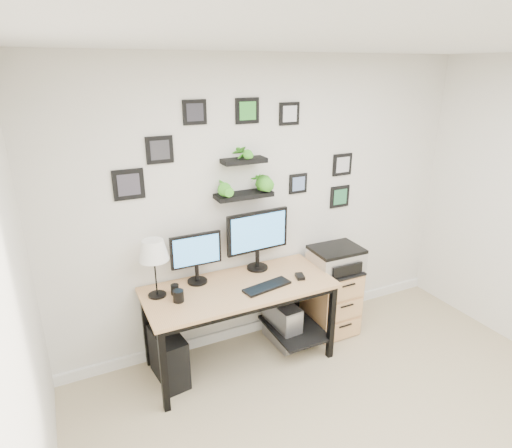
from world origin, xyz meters
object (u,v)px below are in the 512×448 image
table_lamp (153,252)px  pc_tower_grey (282,323)px  file_cabinet (330,298)px  printer (336,258)px  desk (242,296)px  mug (178,296)px  pc_tower_black (169,357)px  monitor_left (196,255)px  monitor_right (258,235)px

table_lamp → pc_tower_grey: bearing=-3.2°
file_cabinet → printer: 0.44m
desk → printer: bearing=1.3°
mug → pc_tower_grey: size_ratio=0.22×
table_lamp → pc_tower_black: bearing=-74.8°
mug → printer: bearing=3.0°
pc_tower_black → pc_tower_grey: size_ratio=1.00×
table_lamp → pc_tower_grey: table_lamp is taller
mug → pc_tower_black: mug is taller
printer → monitor_left: bearing=173.4°
monitor_right → pc_tower_grey: monitor_right is taller
desk → pc_tower_grey: bearing=5.4°
monitor_left → file_cabinet: size_ratio=0.66×
monitor_right → monitor_left: bearing=-178.5°
desk → monitor_left: (-0.33, 0.18, 0.38)m
monitor_left → monitor_right: (0.58, 0.02, 0.07)m
pc_tower_grey → printer: size_ratio=0.93×
desk → table_lamp: bearing=171.6°
monitor_left → mug: bearing=-134.7°
monitor_left → table_lamp: 0.39m
mug → pc_tower_grey: mug is taller
monitor_right → file_cabinet: size_ratio=0.89×
printer → file_cabinet: bearing=108.6°
pc_tower_black → file_cabinet: file_cabinet is taller
table_lamp → printer: (1.69, -0.08, -0.36)m
desk → monitor_left: monitor_left is taller
mug → pc_tower_grey: bearing=5.7°
desk → file_cabinet: 1.02m
desk → mug: (-0.57, -0.06, 0.17)m
pc_tower_grey → file_cabinet: file_cabinet is taller
mug → pc_tower_black: 0.59m
mug → printer: printer is taller
desk → pc_tower_black: bearing=180.0°
monitor_left → mug: size_ratio=4.63×
monitor_left → file_cabinet: 1.48m
desk → file_cabinet: desk is taller
pc_tower_black → monitor_left: bearing=20.1°
monitor_left → pc_tower_black: 0.88m
monitor_right → pc_tower_black: (-0.91, -0.19, -0.86)m
monitor_left → printer: size_ratio=0.94×
desk → mug: bearing=-174.0°
monitor_left → table_lamp: size_ratio=0.92×
pc_tower_black → pc_tower_grey: bearing=-5.5°
table_lamp → pc_tower_black: table_lamp is taller
pc_tower_grey → file_cabinet: (0.55, 0.02, 0.12)m
printer → desk: bearing=-178.7°
pc_tower_black → pc_tower_grey: 1.10m
monitor_right → mug: bearing=-162.8°
monitor_left → printer: bearing=-6.6°
monitor_left → pc_tower_black: size_ratio=1.02×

